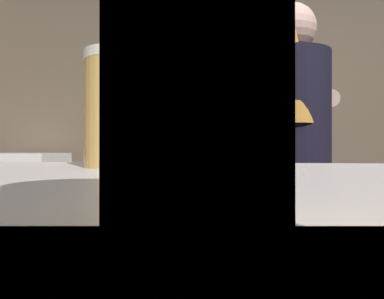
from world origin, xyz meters
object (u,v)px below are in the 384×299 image
at_px(mixing_bowl, 216,172).
at_px(bottle_hot_sauce, 268,130).
at_px(mini_fridge, 23,210).
at_px(bottle_vinegar, 235,128).
at_px(chefs_knife, 333,179).
at_px(bartender, 291,164).
at_px(pint_glass_far, 120,110).

xyz_separation_m(mixing_bowl, bottle_hot_sauce, (0.40, 1.14, 0.31)).
height_order(mini_fridge, bottle_vinegar, bottle_vinegar).
bearing_deg(bottle_vinegar, mini_fridge, -176.37).
distance_m(mini_fridge, chefs_knife, 2.64).
bearing_deg(mixing_bowl, bartender, -56.17).
xyz_separation_m(mini_fridge, mixing_bowl, (1.77, -0.88, 0.40)).
distance_m(pint_glass_far, bottle_hot_sauce, 2.97).
height_order(bartender, pint_glass_far, bartender).
height_order(mini_fridge, bartender, bartender).
distance_m(bottle_hot_sauce, bottle_vinegar, 0.32).
relative_size(mini_fridge, chefs_knife, 4.21).
distance_m(bartender, bottle_hot_sauce, 1.69).
distance_m(bartender, mixing_bowl, 0.65).
bearing_deg(chefs_knife, bottle_hot_sauce, 101.52).
relative_size(chefs_knife, bottle_vinegar, 1.07).
relative_size(bartender, bottle_hot_sauce, 8.27).
bearing_deg(mini_fridge, chefs_knife, -22.85).
bearing_deg(bottle_vinegar, mixing_bowl, -96.13).
relative_size(chefs_knife, pint_glass_far, 1.82).
distance_m(bartender, pint_glass_far, 1.32).
height_order(chefs_knife, bottle_hot_sauce, bottle_hot_sauce).
bearing_deg(mini_fridge, mixing_bowl, -26.55).
bearing_deg(chefs_knife, pint_glass_far, -110.71).
relative_size(mini_fridge, bottle_hot_sauce, 4.93).
height_order(mixing_bowl, bottle_hot_sauce, bottle_hot_sauce).
distance_m(bartender, bottle_vinegar, 1.58).
relative_size(mixing_bowl, pint_glass_far, 1.44).
bearing_deg(mixing_bowl, chefs_knife, -11.60).
bearing_deg(chefs_knife, mini_fridge, 157.99).
bearing_deg(mixing_bowl, mini_fridge, 153.45).
bearing_deg(bartender, pint_glass_far, 164.65).
distance_m(chefs_knife, bottle_hot_sauce, 1.33).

